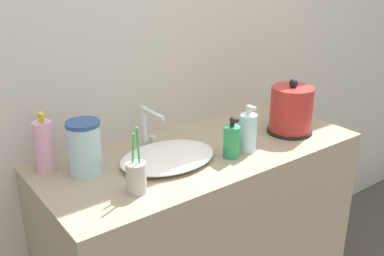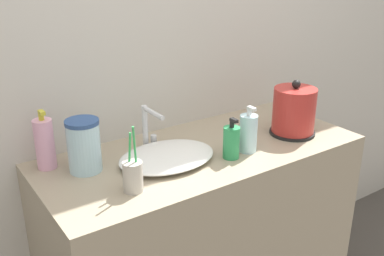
{
  "view_description": "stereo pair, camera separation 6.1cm",
  "coord_description": "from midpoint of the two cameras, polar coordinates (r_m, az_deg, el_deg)",
  "views": [
    {
      "loc": [
        -0.97,
        -0.96,
        1.57
      ],
      "look_at": [
        -0.05,
        0.27,
        0.96
      ],
      "focal_mm": 42.0,
      "sensor_mm": 36.0,
      "label": 1
    },
    {
      "loc": [
        -0.92,
        -1.0,
        1.57
      ],
      "look_at": [
        -0.05,
        0.27,
        0.96
      ],
      "focal_mm": 42.0,
      "sensor_mm": 36.0,
      "label": 2
    }
  ],
  "objects": [
    {
      "name": "vanity_counter",
      "position": [
        1.94,
        2.18,
        -14.38
      ],
      "size": [
        1.25,
        0.54,
        0.86
      ],
      "color": "gray",
      "rests_on": "ground_plane"
    },
    {
      "name": "toothbrush_cup",
      "position": [
        1.42,
        -6.3,
        -6.06
      ],
      "size": [
        0.06,
        0.06,
        0.22
      ],
      "color": "#B7B2A8",
      "rests_on": "vanity_counter"
    },
    {
      "name": "lotion_bottle",
      "position": [
        1.7,
        8.17,
        -0.63
      ],
      "size": [
        0.07,
        0.07,
        0.18
      ],
      "color": "silver",
      "rests_on": "vanity_counter"
    },
    {
      "name": "faucet",
      "position": [
        1.7,
        -4.49,
        0.4
      ],
      "size": [
        0.06,
        0.15,
        0.17
      ],
      "color": "silver",
      "rests_on": "vanity_counter"
    },
    {
      "name": "electric_kettle",
      "position": [
        1.89,
        13.7,
        1.9
      ],
      "size": [
        0.19,
        0.19,
        0.23
      ],
      "color": "black",
      "rests_on": "vanity_counter"
    },
    {
      "name": "sink_basin",
      "position": [
        1.62,
        -2.11,
        -3.63
      ],
      "size": [
        0.36,
        0.27,
        0.04
      ],
      "color": "white",
      "rests_on": "vanity_counter"
    },
    {
      "name": "mouthwash_bottle",
      "position": [
        1.62,
        -17.18,
        -1.92
      ],
      "size": [
        0.07,
        0.07,
        0.21
      ],
      "color": "#EAA8C6",
      "rests_on": "vanity_counter"
    },
    {
      "name": "shampoo_bottle",
      "position": [
        1.64,
        6.07,
        -1.79
      ],
      "size": [
        0.06,
        0.06,
        0.16
      ],
      "color": "#2D9956",
      "rests_on": "vanity_counter"
    },
    {
      "name": "wall_back",
      "position": [
        1.83,
        -3.01,
        13.21
      ],
      "size": [
        6.0,
        0.04,
        2.6
      ],
      "color": "beige",
      "rests_on": "ground_plane"
    },
    {
      "name": "water_pitcher",
      "position": [
        1.56,
        -12.48,
        -2.21
      ],
      "size": [
        0.11,
        0.11,
        0.19
      ],
      "color": "#B2DBEA",
      "rests_on": "vanity_counter"
    }
  ]
}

